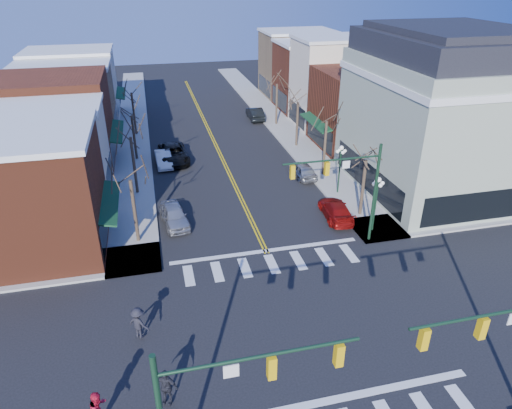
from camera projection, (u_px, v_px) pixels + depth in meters
ground at (303, 329)px, 24.28m from camera, size 160.00×160.00×0.00m
sidewalk_left at (134, 188)px, 39.71m from camera, size 3.50×70.00×0.15m
sidewalk_right at (322, 170)px, 43.34m from camera, size 3.50×70.00×0.15m
bldg_left_brick_a at (19, 197)px, 29.39m from camera, size 10.00×8.50×8.00m
bldg_left_stucco_a at (41, 158)px, 36.20m from camera, size 10.00×7.00×7.50m
bldg_left_brick_b at (54, 122)px, 42.88m from camera, size 10.00×9.00×8.50m
bldg_left_tan at (66, 104)px, 50.17m from camera, size 10.00×7.50×7.80m
bldg_left_stucco_b at (74, 86)px, 56.78m from camera, size 10.00×8.00×8.20m
bldg_right_brick_a at (366, 109)px, 47.91m from camera, size 10.00×8.50×8.00m
bldg_right_stucco at (338, 83)px, 54.15m from camera, size 10.00×7.00×10.00m
bldg_right_brick_b at (316, 77)px, 60.98m from camera, size 10.00×8.00×8.50m
bldg_right_tan at (297, 64)px, 67.78m from camera, size 10.00×8.00×9.00m
victorian_corner at (441, 113)px, 37.18m from camera, size 12.25×14.25×13.30m
traffic_mast_near_left at (219, 403)px, 14.58m from camera, size 6.60×0.28×7.20m
traffic_mast_far_right at (350, 182)px, 29.67m from camera, size 6.60×0.28×7.20m
lamppost_corner at (377, 195)px, 31.97m from camera, size 0.36×0.36×4.33m
lamppost_midblock at (340, 161)px, 37.59m from camera, size 0.36×0.36×4.33m
tree_left_a at (135, 212)px, 30.95m from camera, size 0.24×0.24×4.76m
tree_left_b at (134, 166)px, 37.80m from camera, size 0.24×0.24×5.04m
tree_left_c at (134, 138)px, 44.83m from camera, size 0.24×0.24×4.55m
tree_left_d at (134, 114)px, 51.66m from camera, size 0.24×0.24×4.90m
tree_right_a at (363, 188)px, 34.47m from camera, size 0.24×0.24×4.62m
tree_right_b at (325, 149)px, 41.25m from camera, size 0.24×0.24×5.18m
tree_right_c at (297, 125)px, 48.25m from camera, size 0.24×0.24×4.83m
tree_right_d at (277, 105)px, 55.13m from camera, size 0.24×0.24×4.97m
car_left_near at (174, 215)px, 33.97m from camera, size 2.30×4.51×1.47m
car_left_mid at (164, 159)px, 44.25m from camera, size 1.60×4.18×1.36m
car_left_far at (174, 154)px, 45.14m from camera, size 2.98×5.89×1.60m
car_right_near at (336, 210)px, 34.87m from camera, size 2.32×4.79×1.34m
car_right_mid at (302, 170)px, 41.81m from camera, size 1.90×4.20×1.40m
car_right_far at (255, 114)px, 57.90m from camera, size 1.71×4.70×1.54m
pedestrian_dark_a at (166, 387)px, 19.57m from camera, size 1.19×0.87×1.87m
pedestrian_dark_b at (139, 323)px, 23.15m from camera, size 1.34×1.26×1.82m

